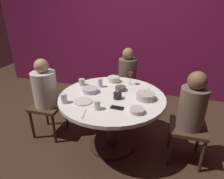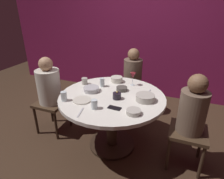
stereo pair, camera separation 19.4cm
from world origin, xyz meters
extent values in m
plane|color=#382619|center=(0.00, 0.00, 0.00)|extent=(8.00, 8.00, 0.00)
cube|color=maroon|center=(0.00, 1.79, 1.30)|extent=(6.00, 0.10, 2.60)
cylinder|color=silver|center=(0.00, 0.00, 0.71)|extent=(1.26, 1.26, 0.04)
cylinder|color=#332319|center=(0.00, 0.00, 0.35)|extent=(0.14, 0.14, 0.69)
cylinder|color=#2D2116|center=(0.00, 0.00, 0.01)|extent=(0.60, 0.60, 0.03)
cube|color=#3F2D1E|center=(-0.92, 0.00, 0.45)|extent=(0.40, 0.40, 0.04)
cylinder|color=beige|center=(-0.92, 0.00, 0.70)|extent=(0.31, 0.31, 0.47)
sphere|color=tan|center=(-0.92, 0.00, 1.02)|extent=(0.18, 0.18, 0.18)
cylinder|color=#332319|center=(-1.09, -0.17, 0.21)|extent=(0.04, 0.04, 0.43)
cylinder|color=#332319|center=(-0.75, -0.17, 0.21)|extent=(0.04, 0.04, 0.43)
cylinder|color=#332319|center=(-1.09, 0.17, 0.21)|extent=(0.04, 0.04, 0.43)
cylinder|color=#332319|center=(-0.75, 0.17, 0.21)|extent=(0.04, 0.04, 0.43)
cube|color=#3F2D1E|center=(0.00, 0.91, 0.45)|extent=(0.40, 0.40, 0.04)
cylinder|color=brown|center=(0.00, 0.91, 0.70)|extent=(0.29, 0.29, 0.46)
sphere|color=#8C6647|center=(0.00, 0.91, 1.02)|extent=(0.18, 0.18, 0.18)
cylinder|color=#332319|center=(-0.17, 1.08, 0.21)|extent=(0.04, 0.04, 0.43)
cylinder|color=#332319|center=(-0.17, 0.74, 0.21)|extent=(0.04, 0.04, 0.43)
cylinder|color=#332319|center=(0.17, 1.08, 0.21)|extent=(0.04, 0.04, 0.43)
cylinder|color=#332319|center=(0.17, 0.74, 0.21)|extent=(0.04, 0.04, 0.43)
cube|color=#3F2D1E|center=(0.90, 0.00, 0.45)|extent=(0.40, 0.40, 0.04)
cylinder|color=brown|center=(0.90, 0.00, 0.70)|extent=(0.29, 0.29, 0.47)
sphere|color=brown|center=(0.90, 0.00, 1.02)|extent=(0.19, 0.19, 0.19)
cylinder|color=#332319|center=(1.07, 0.17, 0.21)|extent=(0.04, 0.04, 0.43)
cylinder|color=#332319|center=(0.73, 0.17, 0.21)|extent=(0.04, 0.04, 0.43)
cylinder|color=#332319|center=(1.07, -0.17, 0.21)|extent=(0.04, 0.04, 0.43)
cylinder|color=#332319|center=(0.73, -0.17, 0.21)|extent=(0.04, 0.04, 0.43)
cylinder|color=black|center=(0.08, -0.05, 0.77)|extent=(0.10, 0.10, 0.07)
sphere|color=#F9D159|center=(0.08, -0.05, 0.82)|extent=(0.02, 0.02, 0.02)
cylinder|color=silver|center=(0.14, 0.40, 0.73)|extent=(0.06, 0.06, 0.01)
cylinder|color=silver|center=(0.14, 0.40, 0.78)|extent=(0.01, 0.01, 0.09)
cone|color=maroon|center=(0.14, 0.40, 0.87)|extent=(0.08, 0.08, 0.08)
cylinder|color=beige|center=(-0.27, -0.24, 0.74)|extent=(0.21, 0.21, 0.01)
cube|color=black|center=(0.13, -0.27, 0.73)|extent=(0.14, 0.08, 0.01)
cylinder|color=#B7B7BC|center=(-0.29, 0.03, 0.76)|extent=(0.20, 0.20, 0.05)
cylinder|color=#B2ADA3|center=(0.39, 0.02, 0.77)|extent=(0.21, 0.21, 0.07)
cylinder|color=beige|center=(-0.10, 0.43, 0.77)|extent=(0.16, 0.16, 0.07)
cylinder|color=#4C4742|center=(0.06, 0.18, 0.75)|extent=(0.14, 0.14, 0.05)
cylinder|color=#B2ADA3|center=(0.35, -0.30, 0.75)|extent=(0.15, 0.15, 0.05)
cylinder|color=silver|center=(-0.22, 0.21, 0.79)|extent=(0.06, 0.06, 0.12)
cylinder|color=#B2ADA3|center=(-0.47, 0.20, 0.77)|extent=(0.08, 0.08, 0.09)
cylinder|color=silver|center=(-0.06, -0.35, 0.78)|extent=(0.07, 0.07, 0.10)
cylinder|color=silver|center=(-0.46, -0.31, 0.79)|extent=(0.07, 0.07, 0.11)
cube|color=#B7B7BC|center=(-0.16, -0.48, 0.73)|extent=(0.05, 0.18, 0.01)
cube|color=#B7B7BC|center=(0.39, 0.24, 0.73)|extent=(0.04, 0.18, 0.01)
camera|label=1|loc=(0.56, -1.98, 1.75)|focal=30.89mm
camera|label=2|loc=(0.75, -1.92, 1.75)|focal=30.89mm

